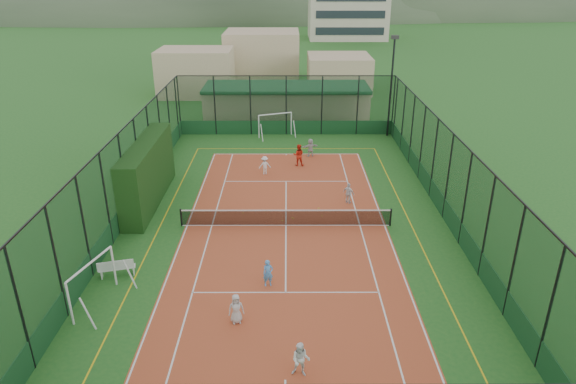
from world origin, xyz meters
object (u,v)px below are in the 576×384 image
Objects in this scene: clubhouse at (286,102)px; child_far_back at (310,147)px; child_near_right at (301,360)px; child_far_right at (349,193)px; coach at (298,155)px; futsal_goal_near at (93,284)px; child_near_left at (236,309)px; child_far_left at (265,165)px; child_near_mid at (268,273)px; floodlight_ne at (391,87)px; futsal_goal_far at (275,125)px; white_bench at (117,267)px.

clubhouse is 11.06× the size of child_far_back.
child_far_right is (3.25, 14.35, -0.04)m from child_near_right.
child_far_right is at bearing 116.62° from coach.
child_far_back is at bearing -11.07° from futsal_goal_near.
clubhouse is 19.43m from child_far_right.
child_near_left is 16.19m from child_far_left.
child_near_right is at bearing -91.31° from child_near_mid.
child_far_back is at bearing -142.53° from floodlight_ne.
child_near_right is 0.98× the size of child_far_back.
futsal_goal_far is 2.31× the size of child_far_left.
white_bench is at bearing 52.89° from child_far_left.
floodlight_ne reaches higher than child_far_right.
child_near_mid is at bearing -20.79° from white_bench.
child_near_mid is (7.31, 1.33, -0.34)m from futsal_goal_near.
child_far_left is (-0.69, 13.57, 0.01)m from child_near_mid.
child_far_back reaches higher than child_near_mid.
child_far_back is at bearing 66.67° from child_near_mid.
futsal_goal_near is (-16.70, -23.76, -3.14)m from floodlight_ne.
clubhouse is 5.07× the size of futsal_goal_far.
child_far_right is at bearing -78.76° from clubhouse.
child_far_left reaches higher than white_bench.
child_far_right is (3.78, -19.03, -0.92)m from clubhouse.
futsal_goal_far is at bearing 58.00° from white_bench.
child_far_left is at bearing 78.19° from child_near_mid.
futsal_goal_far reaches higher than child_far_left.
child_far_right reaches higher than white_bench.
child_far_back is 0.86× the size of coach.
child_near_left is (6.12, -1.29, -0.33)m from futsal_goal_near.
futsal_goal_near is 15.61m from child_far_right.
coach is (2.87, 17.87, 0.15)m from child_near_left.
clubhouse reaches higher than child_far_back.
futsal_goal_far is (-0.93, -5.53, -0.61)m from clubhouse.
child_near_mid is 1.00× the size of child_far_right.
child_near_right is at bearing -106.07° from floodlight_ne.
clubhouse is 14.37m from child_far_left.
white_bench is 22.57m from futsal_goal_far.
child_far_left is (6.33, 12.76, 0.20)m from white_bench.
coach reaches higher than child_far_right.
child_near_right reaches higher than child_far_left.
child_near_left reaches higher than white_bench.
floodlight_ne is at bearing -20.02° from futsal_goal_far.
white_bench is 14.25m from child_far_left.
futsal_goal_far is (-9.53, -0.13, -3.16)m from floodlight_ne.
floodlight_ne is at bearing -149.39° from child_far_left.
floodlight_ne is 13.86m from child_far_left.
futsal_goal_near reaches higher than white_bench.
child_near_left is at bearing 140.76° from child_near_right.
child_far_right is (4.71, -13.50, -0.32)m from futsal_goal_far.
clubhouse is 11.87× the size of child_far_right.
child_near_mid is (0.14, -22.30, -0.32)m from futsal_goal_far.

